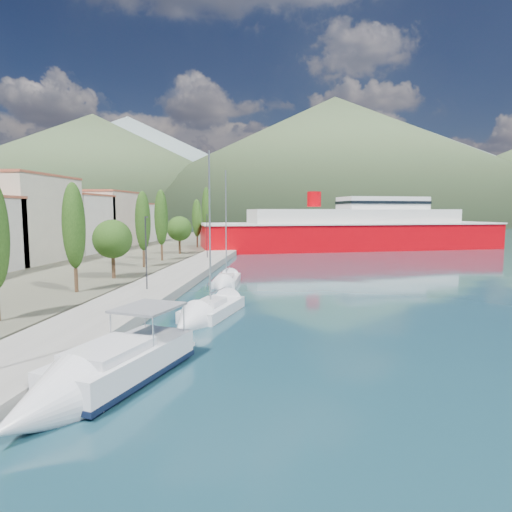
# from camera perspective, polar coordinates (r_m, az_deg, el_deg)

# --- Properties ---
(ground) EXTENTS (1400.00, 1400.00, 0.00)m
(ground) POSITION_cam_1_polar(r_m,az_deg,el_deg) (142.10, 3.89, 3.04)
(ground) COLOR #183B47
(quay) EXTENTS (5.00, 88.00, 0.80)m
(quay) POSITION_cam_1_polar(r_m,az_deg,el_deg) (49.90, -9.08, -2.01)
(quay) COLOR gray
(quay) RESTS_ON ground
(hills_far) EXTENTS (1480.00, 900.00, 180.00)m
(hills_far) POSITION_cam_1_polar(r_m,az_deg,el_deg) (658.48, 17.42, 11.83)
(hills_far) COLOR gray
(hills_far) RESTS_ON ground
(hills_near) EXTENTS (1010.00, 520.00, 115.00)m
(hills_near) POSITION_cam_1_polar(r_m,az_deg,el_deg) (407.76, 19.02, 11.56)
(hills_near) COLOR #425534
(hills_near) RESTS_ON ground
(town_buildings) EXTENTS (9.20, 69.20, 11.30)m
(town_buildings) POSITION_cam_1_polar(r_m,az_deg,el_deg) (68.57, -25.81, 3.96)
(town_buildings) COLOR beige
(town_buildings) RESTS_ON land_strip
(tree_row) EXTENTS (3.82, 63.05, 11.38)m
(tree_row) POSITION_cam_1_polar(r_m,az_deg,el_deg) (56.90, -13.00, 4.17)
(tree_row) COLOR #47301E
(tree_row) RESTS_ON land_strip
(lamp_posts) EXTENTS (0.15, 43.62, 6.06)m
(lamp_posts) POSITION_cam_1_polar(r_m,az_deg,el_deg) (38.51, -13.40, 1.06)
(lamp_posts) COLOR #2D2D33
(lamp_posts) RESTS_ON quay
(motor_cruiser) EXTENTS (5.40, 10.31, 3.65)m
(motor_cruiser) POSITION_cam_1_polar(r_m,az_deg,el_deg) (18.71, -20.59, -15.31)
(motor_cruiser) COLOR black
(motor_cruiser) RESTS_ON ground
(sailboat_near) EXTENTS (4.33, 8.95, 12.36)m
(sailboat_near) POSITION_cam_1_polar(r_m,az_deg,el_deg) (28.78, -7.42, -8.03)
(sailboat_near) COLOR silver
(sailboat_near) RESTS_ON ground
(sailboat_mid) EXTENTS (2.51, 8.51, 12.14)m
(sailboat_mid) POSITION_cam_1_polar(r_m,az_deg,el_deg) (41.24, -4.26, -3.78)
(sailboat_mid) COLOR silver
(sailboat_mid) RESTS_ON ground
(ferry) EXTENTS (58.95, 28.65, 11.50)m
(ferry) POSITION_cam_1_polar(r_m,az_deg,el_deg) (84.39, 12.97, 3.27)
(ferry) COLOR #C40008
(ferry) RESTS_ON ground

